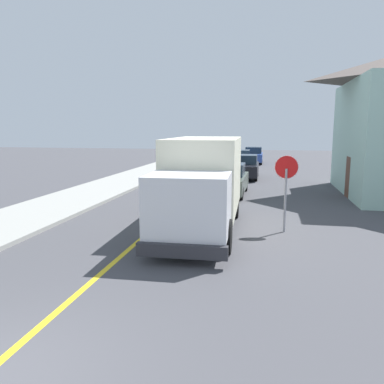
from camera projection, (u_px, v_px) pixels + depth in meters
centre_line_yellow at (163, 220)px, 14.95m from camera, size 0.16×56.00×0.01m
box_truck at (202, 180)px, 13.36m from camera, size 2.62×7.25×3.20m
parked_car_near at (229, 180)px, 20.55m from camera, size 1.89×4.44×1.67m
parked_car_mid at (245, 167)px, 27.29m from camera, size 1.81×4.40×1.67m
parked_car_far at (240, 160)px, 33.35m from camera, size 1.93×4.45×1.67m
parked_car_furthest at (253, 156)px, 38.74m from camera, size 1.82×4.41×1.67m
stop_sign at (286, 179)px, 12.96m from camera, size 0.80×0.10×2.65m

